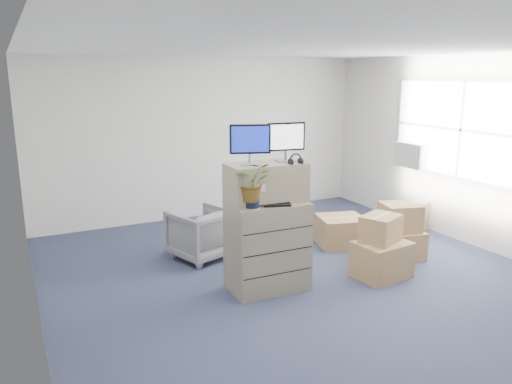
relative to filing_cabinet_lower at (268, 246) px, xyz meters
The scene contains 19 objects.
ground 0.75m from the filing_cabinet_lower, 19.71° to the right, with size 7.00×7.00×0.00m, color #242B42.
wall_back 3.48m from the filing_cabinet_lower, 81.59° to the left, with size 6.00×0.02×2.80m, color silver.
wall_right 3.61m from the filing_cabinet_lower, ahead, with size 0.02×7.00×2.80m, color silver.
window 3.66m from the filing_cabinet_lower, ahead, with size 0.07×2.72×1.52m.
ac_unit 3.64m from the filing_cabinet_lower, 19.99° to the left, with size 0.24×0.60×0.40m, color silver.
filing_cabinet_lower is the anchor object (origin of this frame).
filing_cabinet_upper 0.76m from the filing_cabinet_lower, 88.54° to the left, with size 0.91×0.46×0.46m, color gray.
monitor_left 1.26m from the filing_cabinet_lower, behind, with size 0.44×0.25×0.45m.
monitor_right 1.27m from the filing_cabinet_lower, 12.83° to the left, with size 0.46×0.20×0.45m.
headphones 1.08m from the filing_cabinet_lower, 27.02° to the right, with size 0.16×0.16×0.02m, color black.
keyboard 0.56m from the filing_cabinet_lower, 105.69° to the right, with size 0.46×0.19×0.02m, color black.
mouse 0.64m from the filing_cabinet_lower, 15.93° to the right, with size 0.11×0.07×0.04m, color silver.
water_bottle 0.66m from the filing_cabinet_lower, 26.64° to the left, with size 0.07×0.07×0.24m, color gray.
phone_dock 0.59m from the filing_cabinet_lower, 164.86° to the left, with size 0.07×0.06×0.15m.
external_drive 0.68m from the filing_cabinet_lower, 11.71° to the left, with size 0.20×0.15×0.06m, color black.
tissue_box 0.74m from the filing_cabinet_lower, ahead, with size 0.24×0.12×0.09m, color #4076DA.
potted_plant 0.84m from the filing_cabinet_lower, 152.56° to the right, with size 0.49×0.52×0.43m.
office_chair 1.38m from the filing_cabinet_lower, 104.39° to the left, with size 0.75×0.70×0.77m, color slate.
cardboard_boxes 2.02m from the filing_cabinet_lower, ahead, with size 2.38×1.88×0.80m.
Camera 1 is at (-3.13, -4.75, 2.53)m, focal length 35.00 mm.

